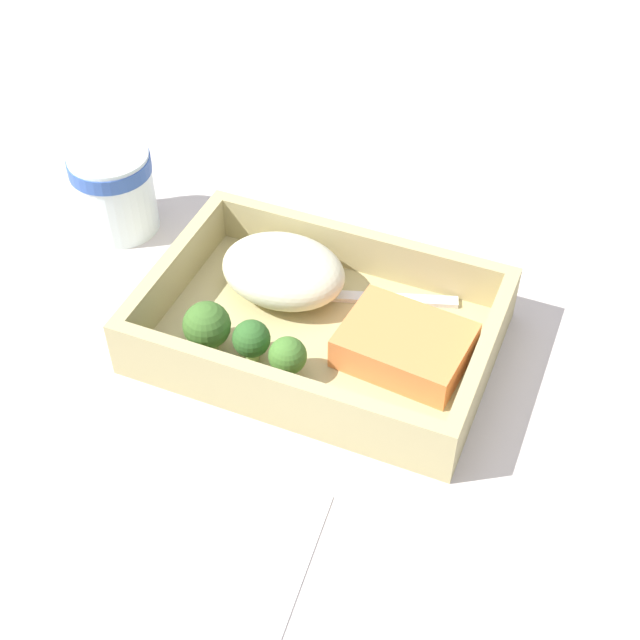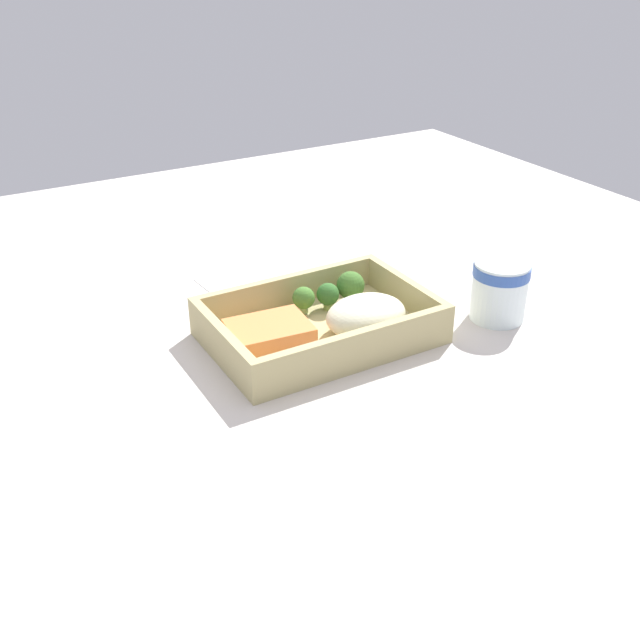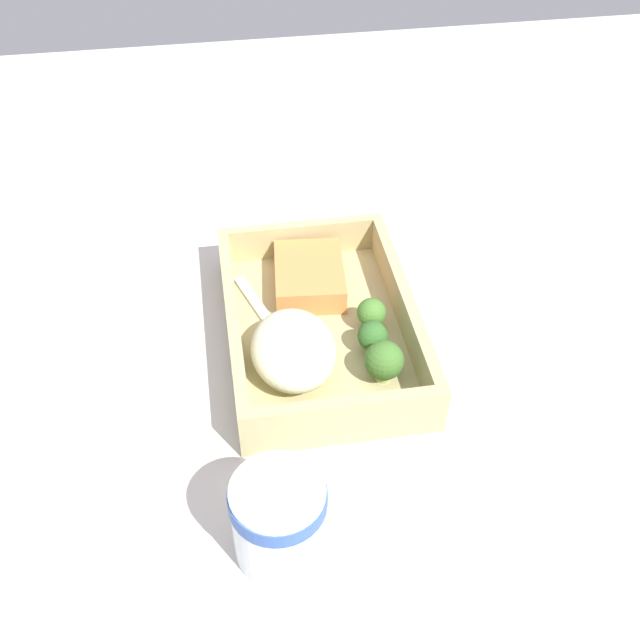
{
  "view_description": "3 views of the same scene",
  "coord_description": "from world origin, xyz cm",
  "views": [
    {
      "loc": [
        -19.85,
        47.89,
        54.01
      ],
      "look_at": [
        0.0,
        0.0,
        2.7
      ],
      "focal_mm": 50.0,
      "sensor_mm": 36.0,
      "label": 1
    },
    {
      "loc": [
        -42.35,
        -73.32,
        48.44
      ],
      "look_at": [
        0.0,
        0.0,
        2.7
      ],
      "focal_mm": 42.0,
      "sensor_mm": 36.0,
      "label": 2
    },
    {
      "loc": [
        56.16,
        -9.24,
        55.27
      ],
      "look_at": [
        0.0,
        0.0,
        2.7
      ],
      "focal_mm": 42.0,
      "sensor_mm": 36.0,
      "label": 3
    }
  ],
  "objects": [
    {
      "name": "salmon_fillet",
      "position": [
        -7.32,
        0.05,
        2.64
      ],
      "size": [
        10.62,
        8.44,
        2.89
      ],
      "primitive_type": "cube",
      "rotation": [
        0.0,
        0.0,
        -0.1
      ],
      "color": "#F08345",
      "rests_on": "takeout_tray"
    },
    {
      "name": "paper_cup",
      "position": [
        23.76,
        -7.15,
        4.58
      ],
      "size": [
        7.61,
        7.61,
        8.2
      ],
      "color": "white",
      "rests_on": "ground_plane"
    },
    {
      "name": "broccoli_floret_3",
      "position": [
        7.74,
        4.96,
        3.64
      ],
      "size": [
        3.9,
        3.9,
        4.48
      ],
      "color": "#8BA059",
      "rests_on": "takeout_tray"
    },
    {
      "name": "takeout_tray",
      "position": [
        0.0,
        0.0,
        0.6
      ],
      "size": [
        28.38,
        19.12,
        1.2
      ],
      "primitive_type": "cube",
      "color": "tan",
      "rests_on": "ground_plane"
    },
    {
      "name": "fork",
      "position": [
        -1.09,
        -4.91,
        1.42
      ],
      "size": [
        15.53,
        6.49,
        0.44
      ],
      "color": "silver",
      "rests_on": "takeout_tray"
    },
    {
      "name": "mashed_potatoes",
      "position": [
        4.81,
        -3.42,
        3.65
      ],
      "size": [
        10.85,
        8.33,
        4.9
      ],
      "primitive_type": "ellipsoid",
      "color": "beige",
      "rests_on": "takeout_tray"
    },
    {
      "name": "ground_plane",
      "position": [
        0.0,
        0.0,
        -1.0
      ],
      "size": [
        160.0,
        160.0,
        2.0
      ],
      "primitive_type": "cube",
      "color": "beige"
    },
    {
      "name": "broccoli_floret_2",
      "position": [
        3.94,
        4.7,
        3.33
      ],
      "size": [
        3.08,
        3.08,
        3.76
      ],
      "color": "#83A45A",
      "rests_on": "takeout_tray"
    },
    {
      "name": "receipt_slip",
      "position": [
        -3.26,
        19.86,
        0.12
      ],
      "size": [
        8.93,
        11.95,
        0.24
      ],
      "primitive_type": "cube",
      "rotation": [
        0.0,
        0.0,
        0.08
      ],
      "color": "white",
      "rests_on": "ground_plane"
    },
    {
      "name": "tray_rim",
      "position": [
        0.0,
        0.0,
        3.27
      ],
      "size": [
        28.38,
        19.12,
        4.13
      ],
      "color": "tan",
      "rests_on": "takeout_tray"
    },
    {
      "name": "broccoli_floret_1",
      "position": [
        0.53,
        5.3,
        3.35
      ],
      "size": [
        3.04,
        3.04,
        3.77
      ],
      "color": "#8AAE68",
      "rests_on": "takeout_tray"
    }
  ]
}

